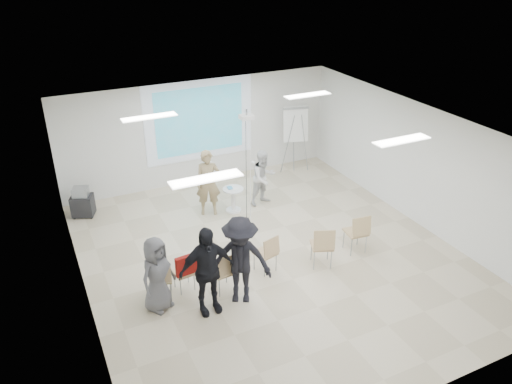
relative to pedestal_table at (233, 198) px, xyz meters
name	(u,v)px	position (x,y,z in m)	size (l,w,h in m)	color
floor	(271,257)	(-0.06, -2.30, -0.43)	(8.00, 9.00, 0.10)	beige
ceiling	(273,128)	(-0.06, -2.30, 2.67)	(8.00, 9.00, 0.10)	white
wall_back	(199,131)	(-0.06, 2.25, 1.12)	(8.00, 0.10, 3.00)	silver
wall_left	(75,241)	(-4.11, -2.30, 1.12)	(0.10, 9.00, 3.00)	silver
wall_right	(419,164)	(3.99, -2.30, 1.12)	(0.10, 9.00, 3.00)	silver
projection_halo	(200,120)	(-0.06, 2.19, 1.47)	(3.20, 0.01, 2.30)	silver
projection_image	(200,121)	(-0.06, 2.17, 1.47)	(2.60, 0.01, 1.90)	#36A2BA
pedestal_table	(233,198)	(0.00, 0.00, 0.00)	(0.61, 0.61, 0.68)	white
player_left	(208,179)	(-0.61, 0.17, 0.61)	(0.72, 0.49, 1.97)	#99845E
player_right	(264,175)	(0.91, 0.06, 0.46)	(0.81, 0.65, 1.68)	silver
controller_left	(211,163)	(-0.43, 0.42, 0.93)	(0.04, 0.12, 0.04)	white
controller_right	(253,163)	(0.73, 0.31, 0.76)	(0.04, 0.13, 0.04)	white
chair_far_left	(161,277)	(-2.72, -2.74, 0.17)	(0.54, 0.56, 0.92)	tan
chair_left_mid	(185,271)	(-2.21, -2.68, 0.10)	(0.42, 0.44, 0.80)	tan
chair_left_inner	(224,270)	(-1.51, -3.06, 0.16)	(0.47, 0.49, 0.90)	tan
chair_center	(268,251)	(-0.43, -2.82, 0.15)	(0.52, 0.54, 0.89)	tan
chair_right_inner	(323,244)	(0.73, -3.16, 0.21)	(0.61, 0.63, 0.98)	tan
chair_right_far	(358,231)	(1.74, -3.03, 0.20)	(0.51, 0.54, 0.98)	tan
red_jacket	(186,265)	(-2.22, -2.83, 0.34)	(0.44, 0.10, 0.42)	maroon
laptop	(222,269)	(-1.52, -2.96, 0.11)	(0.33, 0.24, 0.03)	black
audience_left	(206,265)	(-2.01, -3.44, 0.67)	(1.22, 0.73, 2.10)	black
audience_mid	(240,255)	(-1.32, -3.42, 0.67)	(1.36, 0.74, 2.10)	black
audience_outer	(156,270)	(-2.83, -2.95, 0.49)	(0.85, 0.56, 1.74)	slate
flipchart_easel	(296,125)	(2.70, 1.52, 1.13)	(0.86, 0.67, 2.04)	gray
av_cart	(82,203)	(-3.60, 1.46, -0.01)	(0.66, 0.60, 0.80)	black
ceiling_projector	(247,123)	(0.04, -0.81, 2.31)	(0.30, 0.25, 3.00)	white
fluor_panel_nw	(149,117)	(-2.06, -0.30, 2.59)	(1.20, 0.30, 0.02)	white
fluor_panel_ne	(308,95)	(1.94, -0.30, 2.59)	(1.20, 0.30, 0.02)	white
fluor_panel_sw	(206,179)	(-2.06, -3.80, 2.59)	(1.20, 0.30, 0.02)	white
fluor_panel_se	(402,140)	(1.94, -3.80, 2.59)	(1.20, 0.30, 0.02)	white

